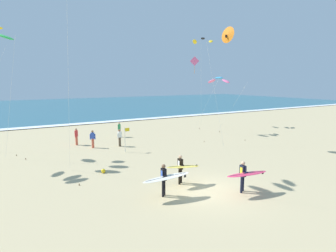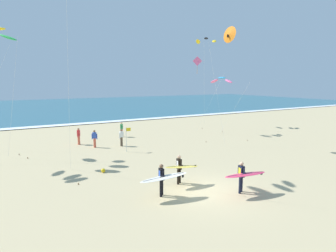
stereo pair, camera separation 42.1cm
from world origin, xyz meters
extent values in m
plane|color=tan|center=(0.00, 0.00, 0.00)|extent=(160.00, 160.00, 0.00)
cube|color=#2D6075|center=(0.00, 57.53, 0.04)|extent=(160.00, 60.00, 0.08)
cube|color=white|center=(0.00, 27.83, 0.09)|extent=(160.00, 1.79, 0.01)
cylinder|color=black|center=(-0.95, 1.71, 0.44)|extent=(0.13, 0.13, 0.88)
cylinder|color=black|center=(-0.75, 1.86, 0.44)|extent=(0.13, 0.13, 0.88)
cube|color=black|center=(-0.85, 1.78, 1.18)|extent=(0.23, 0.36, 0.60)
cube|color=white|center=(-0.95, 1.80, 1.22)|extent=(0.03, 0.20, 0.32)
sphere|color=tan|center=(-0.85, 1.78, 1.60)|extent=(0.21, 0.21, 0.21)
cylinder|color=black|center=(-0.87, 1.56, 1.29)|extent=(0.09, 0.09, 0.26)
cylinder|color=black|center=(-0.94, 1.47, 1.16)|extent=(0.26, 0.10, 0.14)
cylinder|color=black|center=(-0.82, 2.01, 1.14)|extent=(0.09, 0.09, 0.56)
ellipsoid|color=#EFD14C|center=(-0.88, 1.43, 1.12)|extent=(2.10, 0.71, 0.24)
cube|color=#333333|center=(-0.88, 1.43, 1.16)|extent=(1.81, 0.20, 0.15)
cube|color=#262628|center=(-0.02, 1.34, 1.05)|extent=(0.12, 0.02, 0.14)
cylinder|color=black|center=(1.20, -1.03, 0.44)|extent=(0.13, 0.13, 0.88)
cylinder|color=black|center=(1.44, -0.90, 0.44)|extent=(0.13, 0.13, 0.88)
cube|color=black|center=(1.32, -0.96, 1.18)|extent=(0.25, 0.37, 0.60)
cube|color=yellow|center=(1.21, -0.95, 1.22)|extent=(0.04, 0.20, 0.32)
sphere|color=tan|center=(1.32, -0.96, 1.60)|extent=(0.21, 0.21, 0.21)
cylinder|color=black|center=(1.28, -1.19, 1.29)|extent=(0.09, 0.09, 0.26)
cylinder|color=black|center=(1.21, -1.27, 1.16)|extent=(0.26, 0.12, 0.14)
cylinder|color=black|center=(1.35, -0.74, 1.14)|extent=(0.09, 0.09, 0.56)
ellipsoid|color=#D83359|center=(1.26, -1.32, 1.12)|extent=(2.50, 0.88, 0.08)
cube|color=#333333|center=(1.26, -1.32, 1.16)|extent=(2.13, 0.35, 0.01)
cube|color=#262628|center=(2.28, -1.47, 1.05)|extent=(0.12, 0.03, 0.14)
cylinder|color=black|center=(-2.64, 0.66, 0.44)|extent=(0.13, 0.13, 0.88)
cylinder|color=black|center=(-2.49, 0.80, 0.44)|extent=(0.13, 0.13, 0.88)
cube|color=black|center=(-2.57, 0.73, 1.18)|extent=(0.25, 0.36, 0.60)
cube|color=blue|center=(-2.67, 0.74, 1.22)|extent=(0.04, 0.20, 0.32)
sphere|color=brown|center=(-2.57, 0.73, 1.60)|extent=(0.21, 0.21, 0.21)
cylinder|color=black|center=(-2.60, 0.50, 1.29)|extent=(0.09, 0.09, 0.26)
cylinder|color=black|center=(-2.67, 0.42, 1.16)|extent=(0.26, 0.11, 0.14)
cylinder|color=black|center=(-2.53, 0.96, 1.14)|extent=(0.09, 0.09, 0.56)
ellipsoid|color=white|center=(-2.62, 0.37, 1.12)|extent=(2.54, 0.94, 0.28)
cube|color=#333333|center=(-2.62, 0.37, 1.16)|extent=(2.16, 0.33, 0.19)
cube|color=#262628|center=(-1.58, 0.23, 1.05)|extent=(0.12, 0.03, 0.14)
cone|color=orange|center=(7.51, 7.33, 9.79)|extent=(0.46, 1.42, 1.40)
cube|color=black|center=(7.51, 7.33, 9.65)|extent=(0.50, 0.06, 0.24)
cylinder|color=silver|center=(7.41, 8.63, 4.82)|extent=(0.20, 2.61, 9.44)
cylinder|color=brown|center=(7.32, 9.93, 0.05)|extent=(0.06, 0.06, 0.10)
ellipsoid|color=yellow|center=(14.59, 18.16, 11.02)|extent=(1.25, 1.32, 0.59)
ellipsoid|color=black|center=(13.81, 18.85, 11.42)|extent=(1.26, 1.33, 0.20)
ellipsoid|color=yellow|center=(13.03, 19.54, 11.02)|extent=(1.25, 1.32, 0.59)
cylinder|color=silver|center=(12.70, 17.59, 5.51)|extent=(2.22, 2.53, 10.83)
cylinder|color=brown|center=(11.60, 16.34, 0.05)|extent=(0.06, 0.06, 0.10)
ellipsoid|color=green|center=(-8.78, 13.98, 9.21)|extent=(1.52, 1.39, 0.63)
cylinder|color=silver|center=(-8.84, 12.57, 4.60)|extent=(1.31, 1.04, 9.01)
cylinder|color=brown|center=(-8.19, 12.05, 0.05)|extent=(0.06, 0.06, 0.10)
cylinder|color=silver|center=(-5.90, 6.07, 6.73)|extent=(0.15, 3.19, 13.26)
cylinder|color=brown|center=(-5.98, 4.48, 0.05)|extent=(0.06, 0.06, 0.10)
cylinder|color=brown|center=(-8.74, 13.56, 0.05)|extent=(0.06, 0.06, 0.10)
ellipsoid|color=pink|center=(12.61, 12.90, 5.90)|extent=(0.65, 1.25, 0.56)
ellipsoid|color=#2D99DB|center=(11.64, 12.98, 6.27)|extent=(0.65, 1.25, 0.20)
ellipsoid|color=pink|center=(10.68, 13.06, 5.90)|extent=(0.65, 1.25, 0.56)
cylinder|color=silver|center=(11.46, 10.67, 2.95)|extent=(0.38, 4.62, 5.71)
cylinder|color=brown|center=(11.27, 8.37, 0.05)|extent=(0.06, 0.06, 0.10)
cube|color=pink|center=(9.67, 14.92, 8.14)|extent=(0.94, 0.53, 1.06)
cylinder|color=orange|center=(9.67, 14.92, 7.18)|extent=(0.02, 0.02, 0.86)
cylinder|color=silver|center=(11.03, 14.19, 3.43)|extent=(2.73, 1.47, 6.66)
cylinder|color=brown|center=(12.39, 13.46, 0.05)|extent=(0.06, 0.06, 0.10)
cylinder|color=#D8593F|center=(-3.71, 15.01, 0.42)|extent=(0.22, 0.22, 0.84)
cube|color=red|center=(-3.71, 15.01, 1.11)|extent=(0.34, 0.36, 0.54)
sphere|color=#A87A59|center=(-3.71, 15.01, 1.49)|extent=(0.20, 0.20, 0.20)
cylinder|color=red|center=(-3.58, 15.18, 1.01)|extent=(0.08, 0.08, 0.50)
cylinder|color=red|center=(-3.83, 14.84, 1.01)|extent=(0.08, 0.08, 0.50)
cylinder|color=#4C3D2D|center=(-0.44, 12.44, 0.42)|extent=(0.22, 0.22, 0.84)
cube|color=white|center=(-0.44, 12.44, 1.11)|extent=(0.36, 0.25, 0.54)
sphere|color=brown|center=(-0.44, 12.44, 1.49)|extent=(0.20, 0.20, 0.20)
cylinder|color=white|center=(-0.65, 12.39, 1.01)|extent=(0.08, 0.08, 0.50)
cylinder|color=white|center=(-0.24, 12.49, 1.01)|extent=(0.08, 0.08, 0.50)
cylinder|color=#D8593F|center=(1.08, 16.52, 0.42)|extent=(0.22, 0.22, 0.84)
cube|color=#339351|center=(1.08, 16.52, 1.11)|extent=(0.35, 0.35, 0.54)
sphere|color=tan|center=(1.08, 16.52, 1.49)|extent=(0.20, 0.20, 0.20)
cylinder|color=#339351|center=(1.23, 16.67, 1.01)|extent=(0.08, 0.08, 0.50)
cylinder|color=#339351|center=(0.93, 16.37, 1.01)|extent=(0.08, 0.08, 0.50)
cylinder|color=#D8593F|center=(-2.72, 13.13, 0.42)|extent=(0.22, 0.22, 0.84)
cube|color=#3351B7|center=(-2.72, 13.13, 1.11)|extent=(0.37, 0.29, 0.54)
sphere|color=brown|center=(-2.72, 13.13, 1.49)|extent=(0.20, 0.20, 0.20)
cylinder|color=#3351B7|center=(-2.52, 13.05, 1.01)|extent=(0.08, 0.08, 0.50)
cylinder|color=#3351B7|center=(-2.91, 13.21, 1.01)|extent=(0.08, 0.08, 0.50)
cylinder|color=silver|center=(-0.82, 10.24, 1.05)|extent=(0.05, 0.05, 2.10)
cube|color=yellow|center=(-0.60, 10.24, 1.90)|extent=(0.40, 0.02, 0.28)
sphere|color=yellow|center=(-4.10, 5.90, 0.14)|extent=(0.28, 0.28, 0.28)
camera|label=1|loc=(-9.36, -11.09, 5.87)|focal=29.69mm
camera|label=2|loc=(-9.00, -11.31, 5.87)|focal=29.69mm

